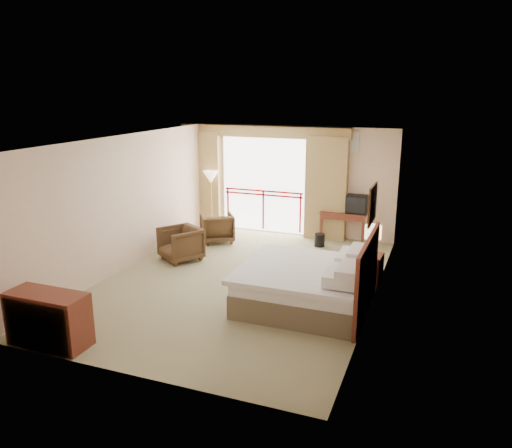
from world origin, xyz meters
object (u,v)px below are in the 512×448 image
at_px(desk, 344,218).
at_px(side_table, 182,234).
at_px(table_lamp, 373,233).
at_px(wastebasket, 320,240).
at_px(floor_lamp, 211,179).
at_px(bed, 309,285).
at_px(dresser, 48,319).
at_px(armchair_near, 181,260).
at_px(nightstand, 370,269).
at_px(armchair_far, 217,241).
at_px(tv, 357,204).

distance_m(desk, side_table, 3.90).
relative_size(table_lamp, desk, 0.49).
distance_m(wastebasket, floor_lamp, 3.24).
bearing_deg(bed, dresser, -140.02).
relative_size(floor_lamp, dresser, 1.30).
xyz_separation_m(wastebasket, armchair_near, (-2.56, -1.99, -0.15)).
bearing_deg(side_table, bed, -28.92).
distance_m(table_lamp, wastebasket, 2.53).
xyz_separation_m(nightstand, side_table, (-4.33, 0.59, 0.07)).
xyz_separation_m(nightstand, armchair_far, (-3.85, 1.44, -0.29)).
distance_m(bed, armchair_far, 4.11).
bearing_deg(desk, floor_lamp, -175.33).
height_order(nightstand, armchair_near, nightstand).
relative_size(desk, wastebasket, 3.64).
distance_m(bed, desk, 4.01).
xyz_separation_m(tv, armchair_near, (-3.29, -2.65, -0.93)).
distance_m(armchair_far, dresser, 5.42).
xyz_separation_m(wastebasket, armchair_far, (-2.40, -0.50, -0.15)).
height_order(bed, dresser, bed).
distance_m(desk, armchair_near, 4.07).
distance_m(tv, armchair_far, 3.46).
relative_size(armchair_far, side_table, 1.45).
bearing_deg(armchair_far, desk, 168.95).
xyz_separation_m(desk, armchair_far, (-2.82, -1.22, -0.56)).
bearing_deg(desk, armchair_near, -137.82).
bearing_deg(wastebasket, tv, 42.44).
relative_size(table_lamp, side_table, 1.03).
xyz_separation_m(armchair_far, floor_lamp, (-0.59, 0.94, 1.33)).
xyz_separation_m(table_lamp, tv, (-0.73, 2.55, -0.07)).
distance_m(desk, wastebasket, 0.93).
distance_m(bed, side_table, 3.98).
bearing_deg(wastebasket, bed, -79.48).
bearing_deg(wastebasket, desk, 59.45).
relative_size(tv, dresser, 0.41).
distance_m(bed, nightstand, 1.58).
xyz_separation_m(bed, armchair_near, (-3.17, 1.29, -0.38)).
relative_size(nightstand, floor_lamp, 0.38).
relative_size(desk, tv, 2.28).
height_order(tv, dresser, tv).
height_order(armchair_far, armchair_near, armchair_near).
bearing_deg(floor_lamp, nightstand, -28.15).
bearing_deg(dresser, bed, 44.94).
bearing_deg(floor_lamp, armchair_near, -79.99).
distance_m(bed, dresser, 4.09).
xyz_separation_m(wastebasket, floor_lamp, (-2.99, 0.43, 1.18)).
bearing_deg(tv, nightstand, -67.45).
bearing_deg(table_lamp, nightstand, -90.00).
bearing_deg(nightstand, table_lamp, 93.43).
xyz_separation_m(armchair_near, side_table, (-0.31, 0.64, 0.36)).
height_order(bed, desk, bed).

